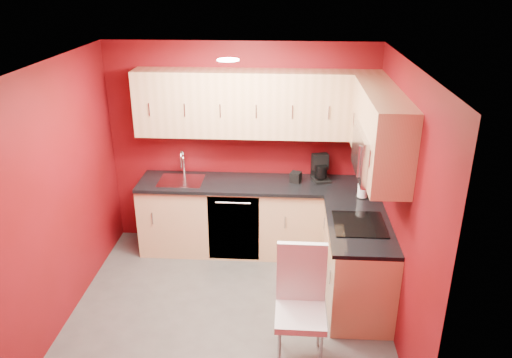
# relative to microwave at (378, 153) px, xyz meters

# --- Properties ---
(floor) EXTENTS (3.20, 3.20, 0.00)m
(floor) POSITION_rel_microwave_xyz_m (-1.39, -0.20, -1.66)
(floor) COLOR #4F4D4A
(floor) RESTS_ON ground
(ceiling) EXTENTS (3.20, 3.20, 0.00)m
(ceiling) POSITION_rel_microwave_xyz_m (-1.39, -0.20, 0.84)
(ceiling) COLOR white
(ceiling) RESTS_ON wall_back
(wall_back) EXTENTS (3.20, 0.00, 3.20)m
(wall_back) POSITION_rel_microwave_xyz_m (-1.39, 1.30, -0.41)
(wall_back) COLOR maroon
(wall_back) RESTS_ON floor
(wall_front) EXTENTS (3.20, 0.00, 3.20)m
(wall_front) POSITION_rel_microwave_xyz_m (-1.39, -1.70, -0.41)
(wall_front) COLOR maroon
(wall_front) RESTS_ON floor
(wall_left) EXTENTS (0.00, 3.00, 3.00)m
(wall_left) POSITION_rel_microwave_xyz_m (-2.99, -0.20, -0.41)
(wall_left) COLOR maroon
(wall_left) RESTS_ON floor
(wall_right) EXTENTS (0.00, 3.00, 3.00)m
(wall_right) POSITION_rel_microwave_xyz_m (0.21, -0.20, -0.41)
(wall_right) COLOR maroon
(wall_right) RESTS_ON floor
(base_cabinets_back) EXTENTS (2.80, 0.60, 0.87)m
(base_cabinets_back) POSITION_rel_microwave_xyz_m (-1.19, 1.00, -1.22)
(base_cabinets_back) COLOR tan
(base_cabinets_back) RESTS_ON floor
(base_cabinets_right) EXTENTS (0.60, 1.30, 0.87)m
(base_cabinets_right) POSITION_rel_microwave_xyz_m (-0.09, 0.05, -1.22)
(base_cabinets_right) COLOR tan
(base_cabinets_right) RESTS_ON floor
(countertop_back) EXTENTS (2.80, 0.63, 0.04)m
(countertop_back) POSITION_rel_microwave_xyz_m (-1.19, 0.99, -0.77)
(countertop_back) COLOR black
(countertop_back) RESTS_ON base_cabinets_back
(countertop_right) EXTENTS (0.63, 1.27, 0.04)m
(countertop_right) POSITION_rel_microwave_xyz_m (-0.11, 0.04, -0.77)
(countertop_right) COLOR black
(countertop_right) RESTS_ON base_cabinets_right
(upper_cabinets_back) EXTENTS (2.80, 0.35, 0.75)m
(upper_cabinets_back) POSITION_rel_microwave_xyz_m (-1.19, 1.13, 0.17)
(upper_cabinets_back) COLOR tan
(upper_cabinets_back) RESTS_ON wall_back
(upper_cabinets_right) EXTENTS (0.35, 1.55, 0.75)m
(upper_cabinets_right) POSITION_rel_microwave_xyz_m (0.03, 0.24, 0.23)
(upper_cabinets_right) COLOR tan
(upper_cabinets_right) RESTS_ON wall_right
(microwave) EXTENTS (0.42, 0.76, 0.42)m
(microwave) POSITION_rel_microwave_xyz_m (0.00, 0.00, 0.00)
(microwave) COLOR silver
(microwave) RESTS_ON upper_cabinets_right
(cooktop) EXTENTS (0.50, 0.55, 0.01)m
(cooktop) POSITION_rel_microwave_xyz_m (-0.11, 0.00, -0.74)
(cooktop) COLOR black
(cooktop) RESTS_ON countertop_right
(sink) EXTENTS (0.52, 0.42, 0.35)m
(sink) POSITION_rel_microwave_xyz_m (-2.09, 1.00, -0.72)
(sink) COLOR silver
(sink) RESTS_ON countertop_back
(dishwasher_front) EXTENTS (0.60, 0.02, 0.82)m
(dishwasher_front) POSITION_rel_microwave_xyz_m (-1.44, 0.71, -1.22)
(dishwasher_front) COLOR black
(dishwasher_front) RESTS_ON base_cabinets_back
(downlight) EXTENTS (0.20, 0.20, 0.01)m
(downlight) POSITION_rel_microwave_xyz_m (-1.39, 0.10, 0.82)
(downlight) COLOR white
(downlight) RESTS_ON ceiling
(coffee_maker) EXTENTS (0.25, 0.29, 0.31)m
(coffee_maker) POSITION_rel_microwave_xyz_m (-0.43, 1.09, -0.59)
(coffee_maker) COLOR black
(coffee_maker) RESTS_ON countertop_back
(napkin_holder) EXTENTS (0.15, 0.15, 0.13)m
(napkin_holder) POSITION_rel_microwave_xyz_m (-0.73, 1.03, -0.69)
(napkin_holder) COLOR black
(napkin_holder) RESTS_ON countertop_back
(paper_towel) EXTENTS (0.17, 0.17, 0.25)m
(paper_towel) POSITION_rel_microwave_xyz_m (-0.00, 0.65, -0.63)
(paper_towel) COLOR white
(paper_towel) RESTS_ON countertop_right
(dining_chair) EXTENTS (0.44, 0.46, 1.08)m
(dining_chair) POSITION_rel_microwave_xyz_m (-0.69, -0.89, -1.12)
(dining_chair) COLOR silver
(dining_chair) RESTS_ON floor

